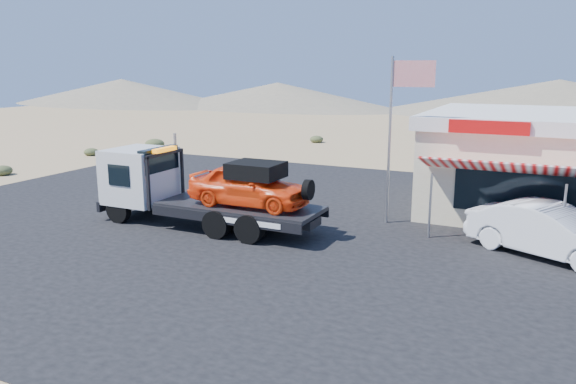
% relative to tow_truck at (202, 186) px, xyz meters
% --- Properties ---
extents(ground, '(120.00, 120.00, 0.00)m').
position_rel_tow_truck_xyz_m(ground, '(1.16, -1.21, -1.49)').
color(ground, tan).
rests_on(ground, ground).
extents(asphalt_lot, '(32.00, 24.00, 0.02)m').
position_rel_tow_truck_xyz_m(asphalt_lot, '(3.16, 1.79, -1.48)').
color(asphalt_lot, black).
rests_on(asphalt_lot, ground).
extents(tow_truck, '(8.26, 2.45, 2.76)m').
position_rel_tow_truck_xyz_m(tow_truck, '(0.00, 0.00, 0.00)').
color(tow_truck, black).
rests_on(tow_truck, asphalt_lot).
extents(white_sedan, '(5.10, 3.55, 1.59)m').
position_rel_tow_truck_xyz_m(white_sedan, '(11.33, 1.72, -0.67)').
color(white_sedan, silver).
rests_on(white_sedan, asphalt_lot).
extents(jerky_store, '(10.40, 9.97, 3.90)m').
position_rel_tow_truck_xyz_m(jerky_store, '(11.66, 7.76, 0.50)').
color(jerky_store, beige).
rests_on(jerky_store, asphalt_lot).
extents(flagpole, '(1.55, 0.10, 6.00)m').
position_rel_tow_truck_xyz_m(flagpole, '(6.10, 3.29, 2.28)').
color(flagpole, '#99999E').
rests_on(flagpole, asphalt_lot).
extents(desert_scrub, '(26.90, 32.55, 0.74)m').
position_rel_tow_truck_xyz_m(desert_scrub, '(-13.31, 8.74, -1.20)').
color(desert_scrub, '#3A4424').
rests_on(desert_scrub, ground).
extents(distant_hills, '(126.00, 48.00, 4.20)m').
position_rel_tow_truck_xyz_m(distant_hills, '(-8.61, 53.93, 0.40)').
color(distant_hills, '#726B59').
rests_on(distant_hills, ground).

